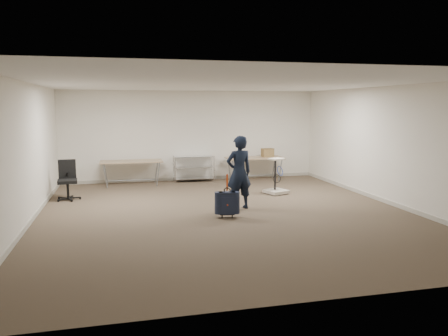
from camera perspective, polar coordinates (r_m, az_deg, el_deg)
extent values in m
plane|color=#46392A|center=(9.62, 0.23, -5.90)|extent=(9.00, 9.00, 0.00)
plane|color=silver|center=(13.78, -4.21, 4.22)|extent=(8.00, 0.00, 8.00)
plane|color=silver|center=(5.16, 12.15, -2.43)|extent=(8.00, 0.00, 8.00)
plane|color=silver|center=(9.29, -24.50, 1.64)|extent=(0.00, 9.00, 9.00)
plane|color=silver|center=(11.03, 20.88, 2.75)|extent=(0.00, 9.00, 9.00)
plane|color=white|center=(9.35, 0.24, 11.00)|extent=(8.00, 8.00, 0.00)
cube|color=#B8B4A6|center=(13.93, -4.15, -1.33)|extent=(8.00, 0.02, 0.10)
cube|color=#B8B4A6|center=(9.52, -23.97, -6.45)|extent=(0.02, 9.00, 0.10)
cube|color=#B8B4A6|center=(11.22, 20.49, -4.13)|extent=(0.02, 9.00, 0.10)
cube|color=tan|center=(13.12, -12.01, 0.85)|extent=(1.80, 0.75, 0.03)
cylinder|color=gray|center=(13.20, -11.93, -1.57)|extent=(1.50, 0.02, 0.02)
cylinder|color=gray|center=(12.88, -15.26, -1.03)|extent=(0.13, 0.04, 0.69)
cylinder|color=gray|center=(12.92, -8.60, -0.81)|extent=(0.13, 0.04, 0.69)
cylinder|color=gray|center=(13.47, -15.18, -0.64)|extent=(0.13, 0.04, 0.69)
cylinder|color=gray|center=(13.51, -8.82, -0.43)|extent=(0.13, 0.04, 0.69)
cube|color=tan|center=(13.75, 4.03, 1.33)|extent=(1.80, 0.75, 0.03)
cylinder|color=gray|center=(13.83, 4.01, -0.98)|extent=(1.50, 0.02, 0.02)
cylinder|color=gray|center=(13.30, 1.32, -0.46)|extent=(0.13, 0.04, 0.69)
cylinder|color=gray|center=(13.76, 7.37, -0.24)|extent=(0.13, 0.04, 0.69)
cylinder|color=gray|center=(13.88, 0.69, -0.10)|extent=(0.13, 0.04, 0.69)
cylinder|color=gray|center=(14.32, 6.52, 0.10)|extent=(0.13, 0.04, 0.69)
cylinder|color=silver|center=(13.28, -6.36, -0.29)|extent=(0.02, 0.02, 0.80)
cylinder|color=silver|center=(13.48, -1.29, -0.12)|extent=(0.02, 0.02, 0.80)
cylinder|color=silver|center=(13.73, -6.59, -0.03)|extent=(0.02, 0.02, 0.80)
cylinder|color=silver|center=(13.92, -1.68, 0.14)|extent=(0.02, 0.02, 0.80)
cube|color=silver|center=(13.64, -3.95, -1.32)|extent=(1.20, 0.45, 0.02)
cube|color=silver|center=(13.58, -3.97, 0.13)|extent=(1.20, 0.45, 0.02)
cube|color=silver|center=(13.54, -3.98, 1.52)|extent=(1.20, 0.45, 0.01)
imported|color=black|center=(9.87, 1.97, -0.59)|extent=(0.67, 0.50, 1.67)
cube|color=black|center=(9.16, 0.41, -4.56)|extent=(0.36, 0.25, 0.46)
cube|color=black|center=(9.23, 0.40, -6.02)|extent=(0.32, 0.18, 0.03)
cylinder|color=black|center=(9.22, -0.25, -6.32)|extent=(0.03, 0.06, 0.06)
cylinder|color=black|center=(9.23, 1.07, -6.30)|extent=(0.03, 0.06, 0.06)
torus|color=black|center=(9.11, 0.41, -2.98)|extent=(0.15, 0.05, 0.15)
cube|color=#E9420C|center=(9.09, 0.41, -1.92)|extent=(0.03, 0.01, 0.35)
cylinder|color=black|center=(11.60, -19.67, -3.72)|extent=(0.60, 0.60, 0.09)
cylinder|color=black|center=(11.57, -19.72, -2.72)|extent=(0.06, 0.06, 0.40)
cube|color=black|center=(11.53, -19.77, -1.65)|extent=(0.50, 0.50, 0.08)
cube|color=black|center=(11.70, -19.81, -0.12)|extent=(0.42, 0.09, 0.48)
cube|color=beige|center=(11.77, 6.83, -3.05)|extent=(0.67, 0.67, 0.08)
cylinder|color=black|center=(11.52, 6.21, -3.50)|extent=(0.06, 0.06, 0.04)
cylinder|color=black|center=(11.74, 6.78, -0.82)|extent=(0.05, 0.05, 0.83)
cube|color=beige|center=(11.64, 6.90, 1.17)|extent=(0.45, 0.42, 0.04)
torus|color=blue|center=(11.62, 7.25, -0.40)|extent=(0.29, 0.19, 0.26)
cube|color=#A26D4B|center=(13.91, 5.71, 2.01)|extent=(0.37, 0.28, 0.27)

